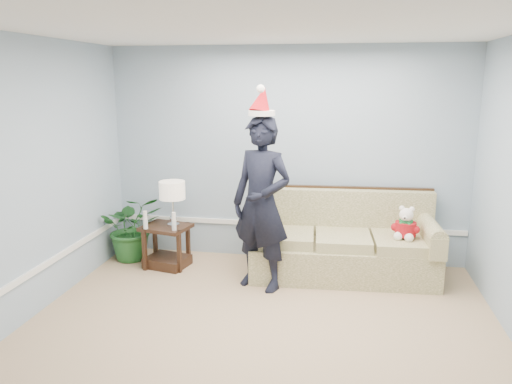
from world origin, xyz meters
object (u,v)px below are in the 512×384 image
object	(u,v)px
table_lamp	(172,192)
teddy_bear	(406,227)
man	(262,204)
houseplant	(132,227)
side_table	(167,250)
sofa	(343,245)

from	to	relation	value
table_lamp	teddy_bear	world-z (taller)	table_lamp
table_lamp	man	size ratio (longest dim) A/B	0.29
houseplant	teddy_bear	distance (m)	3.38
table_lamp	side_table	bearing A→B (deg)	-179.37
sofa	table_lamp	bearing A→B (deg)	-179.40
table_lamp	houseplant	distance (m)	0.83
side_table	houseplant	size ratio (longest dim) A/B	0.74
table_lamp	houseplant	xyz separation A→B (m)	(-0.62, 0.17, -0.53)
sofa	man	size ratio (longest dim) A/B	1.13
side_table	teddy_bear	xyz separation A→B (m)	(2.84, -0.01, 0.46)
teddy_bear	houseplant	bearing A→B (deg)	-166.78
man	teddy_bear	distance (m)	1.66
sofa	teddy_bear	world-z (taller)	sofa
table_lamp	houseplant	world-z (taller)	table_lamp
sofa	side_table	size ratio (longest dim) A/B	3.44
man	side_table	bearing A→B (deg)	-175.25
table_lamp	houseplant	bearing A→B (deg)	164.24
side_table	sofa	bearing A→B (deg)	3.65
houseplant	teddy_bear	bearing A→B (deg)	-3.11
side_table	man	bearing A→B (deg)	-18.22
side_table	houseplant	xyz separation A→B (m)	(-0.52, 0.18, 0.22)
houseplant	man	xyz separation A→B (m)	(1.78, -0.59, 0.54)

